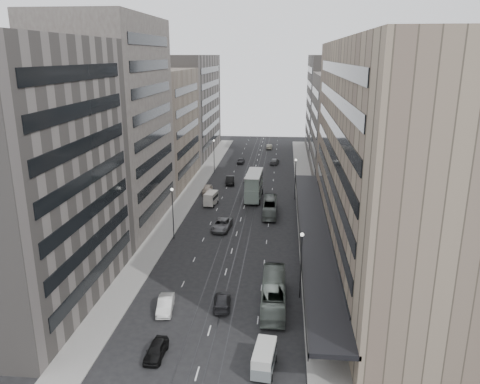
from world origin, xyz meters
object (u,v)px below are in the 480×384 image
at_px(bus_near, 274,293).
at_px(sedan_1, 165,305).
at_px(double_decker, 254,185).
at_px(vw_microbus, 264,358).
at_px(pedestrian, 310,351).
at_px(sedan_0, 156,350).
at_px(sedan_2, 222,225).
at_px(bus_far, 270,207).
at_px(panel_van, 211,198).

height_order(bus_near, sedan_1, bus_near).
bearing_deg(double_decker, vw_microbus, -83.52).
relative_size(double_decker, pedestrian, 6.16).
bearing_deg(double_decker, sedan_0, -94.91).
relative_size(double_decker, sedan_1, 2.17).
distance_m(sedan_1, pedestrian, 17.58).
distance_m(vw_microbus, sedan_1, 14.92).
xyz_separation_m(sedan_2, pedestrian, (13.05, -33.59, 0.14)).
xyz_separation_m(bus_far, panel_van, (-11.51, 4.40, 0.04)).
xyz_separation_m(bus_near, pedestrian, (3.79, -9.74, -0.61)).
relative_size(vw_microbus, sedan_0, 1.08).
bearing_deg(bus_near, sedan_2, -69.42).
relative_size(double_decker, vw_microbus, 2.26).
distance_m(bus_near, sedan_2, 25.59).
bearing_deg(panel_van, bus_near, -62.43).
bearing_deg(panel_van, sedan_0, -79.55).
relative_size(bus_far, double_decker, 0.98).
distance_m(panel_van, sedan_0, 47.38).
bearing_deg(bus_far, vw_microbus, 90.72).
bearing_deg(sedan_1, double_decker, 73.53).
height_order(panel_van, sedan_1, panel_van).
distance_m(sedan_1, sedan_2, 26.43).
xyz_separation_m(bus_near, sedan_2, (-9.26, 23.85, -0.75)).
relative_size(bus_far, panel_van, 2.30).
distance_m(bus_near, pedestrian, 10.47).
distance_m(bus_far, sedan_1, 36.22).
bearing_deg(double_decker, sedan_2, -101.87).
height_order(panel_van, sedan_0, panel_van).
relative_size(double_decker, panel_van, 2.34).
xyz_separation_m(bus_near, bus_far, (-1.57, 32.21, -0.19)).
bearing_deg(pedestrian, sedan_2, -95.44).
bearing_deg(sedan_1, pedestrian, -31.92).
bearing_deg(double_decker, bus_near, -81.41).
relative_size(bus_far, pedestrian, 6.06).
height_order(panel_van, sedan_2, panel_van).
relative_size(vw_microbus, sedan_1, 0.96).
bearing_deg(pedestrian, bus_near, -95.40).
height_order(vw_microbus, sedan_1, vw_microbus).
xyz_separation_m(vw_microbus, panel_van, (-12.55, 48.32, 0.13)).
bearing_deg(sedan_0, double_decker, 85.62).
height_order(vw_microbus, panel_van, panel_van).
bearing_deg(vw_microbus, sedan_0, -179.33).
bearing_deg(bus_near, pedestrian, 110.65).
bearing_deg(vw_microbus, sedan_1, 147.47).
bearing_deg(panel_van, sedan_2, -65.41).
height_order(bus_near, sedan_2, bus_near).
distance_m(vw_microbus, pedestrian, 4.76).
relative_size(bus_near, double_decker, 1.12).
bearing_deg(bus_far, sedan_0, 76.99).
height_order(bus_near, bus_far, bus_near).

